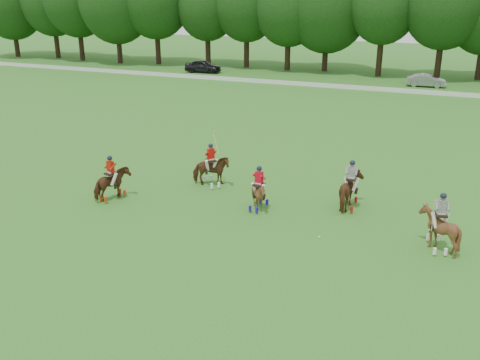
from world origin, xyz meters
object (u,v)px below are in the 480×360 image
at_px(polo_red_c, 259,194).
at_px(polo_ball, 319,237).
at_px(polo_stripe_b, 439,229).
at_px(car_left, 203,66).
at_px(car_mid, 426,81).
at_px(polo_stripe_a, 350,191).
at_px(polo_red_a, 112,184).
at_px(polo_red_b, 211,171).

bearing_deg(polo_red_c, polo_ball, -29.07).
bearing_deg(polo_stripe_b, polo_ball, -170.20).
distance_m(car_left, polo_ball, 47.37).
distance_m(car_mid, polo_stripe_b, 39.55).
bearing_deg(polo_stripe_a, polo_ball, -98.21).
distance_m(car_left, polo_red_a, 42.28).
xyz_separation_m(polo_red_c, polo_stripe_b, (8.26, -1.13, 0.12)).
bearing_deg(car_left, polo_stripe_b, -146.61).
xyz_separation_m(polo_red_b, polo_ball, (7.04, -4.09, -0.82)).
bearing_deg(polo_red_c, car_mid, 82.38).
xyz_separation_m(car_mid, polo_red_b, (-8.65, -36.15, 0.20)).
xyz_separation_m(polo_red_a, polo_red_b, (3.81, 3.69, 0.02)).
relative_size(car_mid, polo_ball, 44.92).
bearing_deg(polo_red_a, polo_stripe_b, 1.57).
height_order(polo_red_b, polo_ball, polo_red_b).
bearing_deg(car_left, polo_red_b, -157.24).
bearing_deg(car_left, car_mid, -93.64).
bearing_deg(polo_stripe_b, polo_stripe_a, 144.76).
height_order(car_left, polo_red_c, polo_red_c).
bearing_deg(polo_ball, polo_red_b, 149.87).
bearing_deg(polo_red_b, polo_stripe_b, -15.49).
bearing_deg(car_mid, polo_red_b, 163.14).
relative_size(car_left, polo_red_a, 1.94).
distance_m(car_left, polo_stripe_a, 44.51).
height_order(car_left, polo_red_a, polo_red_a).
xyz_separation_m(polo_red_a, polo_stripe_b, (15.60, 0.43, 0.07)).
height_order(car_mid, polo_stripe_a, polo_stripe_a).
relative_size(car_left, polo_stripe_a, 1.84).
xyz_separation_m(polo_red_c, polo_ball, (3.51, -1.95, -0.75)).
height_order(polo_stripe_a, polo_stripe_b, polo_stripe_b).
distance_m(polo_red_b, polo_stripe_a, 7.59).
bearing_deg(polo_ball, polo_stripe_b, 9.80).
bearing_deg(car_left, polo_ball, -151.80).
xyz_separation_m(polo_red_b, polo_stripe_b, (11.79, -3.27, 0.05)).
xyz_separation_m(polo_red_b, polo_red_c, (3.53, -2.13, -0.07)).
distance_m(car_left, polo_red_b, 40.37).
bearing_deg(polo_red_a, polo_stripe_a, 16.59).
relative_size(polo_red_a, polo_ball, 25.88).
distance_m(car_mid, polo_red_a, 41.75).
distance_m(car_left, polo_stripe_b, 49.38).
bearing_deg(polo_stripe_b, car_left, 127.03).
xyz_separation_m(car_mid, polo_ball, (-1.61, -40.24, -0.62)).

